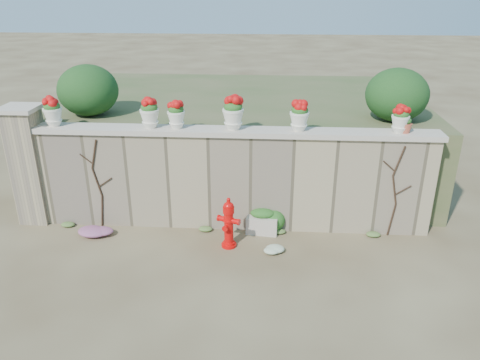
# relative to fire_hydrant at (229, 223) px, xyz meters

# --- Properties ---
(ground) EXTENTS (80.00, 80.00, 0.00)m
(ground) POSITION_rel_fire_hydrant_xyz_m (-0.03, -0.94, -0.52)
(ground) COLOR brown
(ground) RESTS_ON ground
(stone_wall) EXTENTS (8.00, 0.40, 2.00)m
(stone_wall) POSITION_rel_fire_hydrant_xyz_m (-0.03, 0.86, 0.48)
(stone_wall) COLOR #998966
(stone_wall) RESTS_ON ground
(wall_cap) EXTENTS (8.10, 0.52, 0.10)m
(wall_cap) POSITION_rel_fire_hydrant_xyz_m (-0.03, 0.86, 1.53)
(wall_cap) COLOR beige
(wall_cap) RESTS_ON stone_wall
(gate_pillar) EXTENTS (0.72, 0.72, 2.48)m
(gate_pillar) POSITION_rel_fire_hydrant_xyz_m (-4.18, 0.86, 0.74)
(gate_pillar) COLOR #998966
(gate_pillar) RESTS_ON ground
(raised_fill) EXTENTS (9.00, 6.00, 2.00)m
(raised_fill) POSITION_rel_fire_hydrant_xyz_m (-0.03, 4.06, 0.48)
(raised_fill) COLOR #384C23
(raised_fill) RESTS_ON ground
(back_shrub_left) EXTENTS (1.30, 1.30, 1.10)m
(back_shrub_left) POSITION_rel_fire_hydrant_xyz_m (-3.23, 2.06, 2.03)
(back_shrub_left) COLOR #143814
(back_shrub_left) RESTS_ON raised_fill
(back_shrub_right) EXTENTS (1.30, 1.30, 1.10)m
(back_shrub_right) POSITION_rel_fire_hydrant_xyz_m (3.37, 2.06, 2.03)
(back_shrub_right) COLOR #143814
(back_shrub_right) RESTS_ON raised_fill
(vine_left) EXTENTS (0.60, 0.04, 1.91)m
(vine_left) POSITION_rel_fire_hydrant_xyz_m (-2.70, 0.64, 0.47)
(vine_left) COLOR black
(vine_left) RESTS_ON ground
(vine_right) EXTENTS (0.60, 0.04, 1.91)m
(vine_right) POSITION_rel_fire_hydrant_xyz_m (3.20, 0.64, 0.47)
(vine_right) COLOR black
(vine_right) RESTS_ON ground
(fire_hydrant) EXTENTS (0.44, 0.32, 1.03)m
(fire_hydrant) POSITION_rel_fire_hydrant_xyz_m (0.00, 0.00, 0.00)
(fire_hydrant) COLOR red
(fire_hydrant) RESTS_ON ground
(planter_box) EXTENTS (0.66, 0.43, 0.52)m
(planter_box) POSITION_rel_fire_hydrant_xyz_m (0.63, 0.60, -0.28)
(planter_box) COLOR beige
(planter_box) RESTS_ON ground
(green_shrub) EXTENTS (0.59, 0.53, 0.56)m
(green_shrub) POSITION_rel_fire_hydrant_xyz_m (0.86, 0.61, -0.24)
(green_shrub) COLOR #1E5119
(green_shrub) RESTS_ON ground
(magenta_clump) EXTENTS (0.85, 0.57, 0.23)m
(magenta_clump) POSITION_rel_fire_hydrant_xyz_m (-2.64, 0.20, -0.40)
(magenta_clump) COLOR #CF29B1
(magenta_clump) RESTS_ON ground
(white_flowers) EXTENTS (0.45, 0.36, 0.16)m
(white_flowers) POSITION_rel_fire_hydrant_xyz_m (0.81, -0.21, -0.44)
(white_flowers) COLOR white
(white_flowers) RESTS_ON ground
(urn_pot_0) EXTENTS (0.36, 0.36, 0.57)m
(urn_pot_0) POSITION_rel_fire_hydrant_xyz_m (-3.52, 0.86, 1.87)
(urn_pot_0) COLOR white
(urn_pot_0) RESTS_ON wall_cap
(urn_pot_1) EXTENTS (0.37, 0.37, 0.59)m
(urn_pot_1) POSITION_rel_fire_hydrant_xyz_m (-1.59, 0.86, 1.87)
(urn_pot_1) COLOR white
(urn_pot_1) RESTS_ON wall_cap
(urn_pot_2) EXTENTS (0.34, 0.34, 0.54)m
(urn_pot_2) POSITION_rel_fire_hydrant_xyz_m (-1.07, 0.86, 1.85)
(urn_pot_2) COLOR white
(urn_pot_2) RESTS_ON wall_cap
(urn_pot_3) EXTENTS (0.41, 0.41, 0.64)m
(urn_pot_3) POSITION_rel_fire_hydrant_xyz_m (0.03, 0.86, 1.90)
(urn_pot_3) COLOR white
(urn_pot_3) RESTS_ON wall_cap
(urn_pot_4) EXTENTS (0.37, 0.37, 0.58)m
(urn_pot_4) POSITION_rel_fire_hydrant_xyz_m (1.29, 0.86, 1.87)
(urn_pot_4) COLOR white
(urn_pot_4) RESTS_ON wall_cap
(urn_pot_5) EXTENTS (0.33, 0.33, 0.52)m
(urn_pot_5) POSITION_rel_fire_hydrant_xyz_m (3.17, 0.86, 1.84)
(urn_pot_5) COLOR white
(urn_pot_5) RESTS_ON wall_cap
(terracotta_pot) EXTENTS (0.25, 0.25, 0.29)m
(terracotta_pot) POSITION_rel_fire_hydrant_xyz_m (3.28, 0.86, 1.72)
(terracotta_pot) COLOR #B65037
(terracotta_pot) RESTS_ON wall_cap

